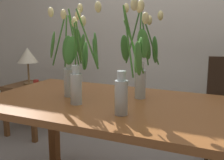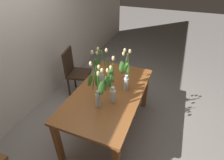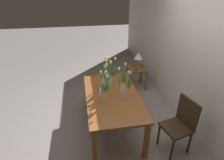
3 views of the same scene
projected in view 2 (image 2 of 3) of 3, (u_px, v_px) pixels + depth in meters
name	position (u px, v px, depth m)	size (l,w,h in m)	color
ground_plane	(109.00, 128.00, 2.85)	(18.00, 18.00, 0.00)	gray
room_wall_rear	(13.00, 35.00, 2.56)	(9.00, 0.10, 2.70)	silver
dining_table	(109.00, 97.00, 2.49)	(1.60, 0.90, 0.74)	brown
tulip_vase_0	(125.00, 75.00, 2.40)	(0.14, 0.16, 0.58)	silver
tulip_vase_1	(98.00, 90.00, 2.07)	(0.21, 0.26, 0.59)	silver
tulip_vase_2	(100.00, 71.00, 2.45)	(0.25, 0.23, 0.59)	silver
tulip_vase_3	(111.00, 86.00, 2.16)	(0.25, 0.16, 0.58)	silver
dining_chair	(75.00, 70.00, 3.35)	(0.48, 0.48, 0.93)	#382619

